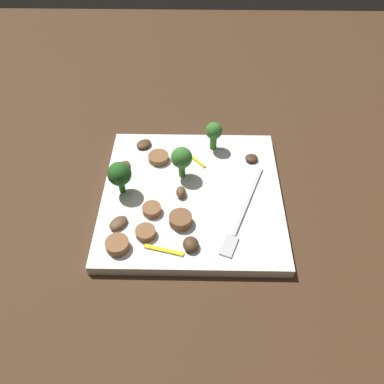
{
  "coord_description": "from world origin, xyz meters",
  "views": [
    {
      "loc": [
        0.4,
        0.01,
        0.46
      ],
      "look_at": [
        0.0,
        0.0,
        0.02
      ],
      "focal_mm": 36.44,
      "sensor_mm": 36.0,
      "label": 1
    }
  ],
  "objects_px": {
    "plate": "(192,196)",
    "mushroom_5": "(144,144)",
    "mushroom_2": "(123,167)",
    "pepper_strip_0": "(164,250)",
    "broccoli_floret_0": "(182,158)",
    "mushroom_1": "(192,244)",
    "broccoli_floret_2": "(120,172)",
    "fork": "(242,215)",
    "mushroom_0": "(252,158)",
    "sausage_slice_0": "(152,210)",
    "sausage_slice_2": "(181,220)",
    "mushroom_4": "(118,223)",
    "mushroom_3": "(181,192)",
    "sausage_slice_3": "(159,158)",
    "sausage_slice_4": "(117,245)",
    "sausage_slice_1": "(146,233)",
    "pepper_strip_1": "(190,158)",
    "broccoli_floret_1": "(214,132)"
  },
  "relations": [
    {
      "from": "plate",
      "to": "mushroom_5",
      "type": "distance_m",
      "value": 0.14
    },
    {
      "from": "mushroom_2",
      "to": "pepper_strip_0",
      "type": "bearing_deg",
      "value": 26.2
    },
    {
      "from": "plate",
      "to": "broccoli_floret_0",
      "type": "bearing_deg",
      "value": -155.28
    },
    {
      "from": "mushroom_1",
      "to": "pepper_strip_0",
      "type": "relative_size",
      "value": 0.44
    },
    {
      "from": "broccoli_floret_2",
      "to": "fork",
      "type": "bearing_deg",
      "value": 74.47
    },
    {
      "from": "mushroom_0",
      "to": "mushroom_5",
      "type": "relative_size",
      "value": 0.79
    },
    {
      "from": "sausage_slice_0",
      "to": "mushroom_2",
      "type": "distance_m",
      "value": 0.11
    },
    {
      "from": "sausage_slice_2",
      "to": "sausage_slice_0",
      "type": "bearing_deg",
      "value": -114.47
    },
    {
      "from": "mushroom_1",
      "to": "mushroom_4",
      "type": "xyz_separation_m",
      "value": [
        -0.04,
        -0.11,
        -0.0
      ]
    },
    {
      "from": "mushroom_0",
      "to": "mushroom_4",
      "type": "relative_size",
      "value": 0.72
    },
    {
      "from": "mushroom_3",
      "to": "mushroom_1",
      "type": "bearing_deg",
      "value": 11.27
    },
    {
      "from": "sausage_slice_0",
      "to": "mushroom_5",
      "type": "xyz_separation_m",
      "value": [
        -0.15,
        -0.03,
        -0.0
      ]
    },
    {
      "from": "mushroom_4",
      "to": "sausage_slice_2",
      "type": "bearing_deg",
      "value": 93.42
    },
    {
      "from": "sausage_slice_3",
      "to": "sausage_slice_4",
      "type": "bearing_deg",
      "value": -13.69
    },
    {
      "from": "sausage_slice_1",
      "to": "sausage_slice_2",
      "type": "relative_size",
      "value": 0.86
    },
    {
      "from": "plate",
      "to": "broccoli_floret_2",
      "type": "xyz_separation_m",
      "value": [
        -0.0,
        -0.11,
        0.05
      ]
    },
    {
      "from": "sausage_slice_3",
      "to": "pepper_strip_1",
      "type": "xyz_separation_m",
      "value": [
        -0.0,
        0.05,
        -0.0
      ]
    },
    {
      "from": "broccoli_floret_0",
      "to": "mushroom_1",
      "type": "relative_size",
      "value": 2.25
    },
    {
      "from": "broccoli_floret_1",
      "to": "broccoli_floret_2",
      "type": "distance_m",
      "value": 0.17
    },
    {
      "from": "sausage_slice_2",
      "to": "mushroom_3",
      "type": "relative_size",
      "value": 1.55
    },
    {
      "from": "sausage_slice_2",
      "to": "sausage_slice_4",
      "type": "distance_m",
      "value": 0.1
    },
    {
      "from": "mushroom_5",
      "to": "mushroom_4",
      "type": "bearing_deg",
      "value": -6.45
    },
    {
      "from": "fork",
      "to": "sausage_slice_4",
      "type": "relative_size",
      "value": 5.31
    },
    {
      "from": "broccoli_floret_2",
      "to": "mushroom_1",
      "type": "relative_size",
      "value": 2.27
    },
    {
      "from": "broccoli_floret_2",
      "to": "sausage_slice_1",
      "type": "relative_size",
      "value": 1.97
    },
    {
      "from": "sausage_slice_4",
      "to": "mushroom_3",
      "type": "height_order",
      "value": "same"
    },
    {
      "from": "sausage_slice_3",
      "to": "pepper_strip_1",
      "type": "relative_size",
      "value": 0.58
    },
    {
      "from": "sausage_slice_2",
      "to": "mushroom_3",
      "type": "bearing_deg",
      "value": -178.56
    },
    {
      "from": "broccoli_floret_2",
      "to": "pepper_strip_0",
      "type": "distance_m",
      "value": 0.14
    },
    {
      "from": "plate",
      "to": "sausage_slice_1",
      "type": "bearing_deg",
      "value": -37.66
    },
    {
      "from": "sausage_slice_0",
      "to": "sausage_slice_2",
      "type": "height_order",
      "value": "sausage_slice_2"
    },
    {
      "from": "mushroom_0",
      "to": "sausage_slice_0",
      "type": "bearing_deg",
      "value": -53.79
    },
    {
      "from": "mushroom_2",
      "to": "mushroom_5",
      "type": "distance_m",
      "value": 0.06
    },
    {
      "from": "broccoli_floret_0",
      "to": "broccoli_floret_1",
      "type": "height_order",
      "value": "broccoli_floret_0"
    },
    {
      "from": "sausage_slice_0",
      "to": "broccoli_floret_2",
      "type": "bearing_deg",
      "value": -132.73
    },
    {
      "from": "mushroom_4",
      "to": "mushroom_5",
      "type": "relative_size",
      "value": 1.1
    },
    {
      "from": "plate",
      "to": "sausage_slice_0",
      "type": "xyz_separation_m",
      "value": [
        0.04,
        -0.06,
        0.01
      ]
    },
    {
      "from": "broccoli_floret_2",
      "to": "mushroom_1",
      "type": "xyz_separation_m",
      "value": [
        0.11,
        0.11,
        -0.03
      ]
    },
    {
      "from": "mushroom_5",
      "to": "fork",
      "type": "bearing_deg",
      "value": 46.3
    },
    {
      "from": "mushroom_2",
      "to": "sausage_slice_1",
      "type": "bearing_deg",
      "value": 20.98
    },
    {
      "from": "mushroom_0",
      "to": "pepper_strip_1",
      "type": "distance_m",
      "value": 0.1
    },
    {
      "from": "sausage_slice_3",
      "to": "mushroom_3",
      "type": "height_order",
      "value": "mushroom_3"
    },
    {
      "from": "broccoli_floret_2",
      "to": "mushroom_2",
      "type": "xyz_separation_m",
      "value": [
        -0.04,
        -0.01,
        -0.03
      ]
    },
    {
      "from": "mushroom_1",
      "to": "fork",
      "type": "bearing_deg",
      "value": 128.09
    },
    {
      "from": "fork",
      "to": "sausage_slice_1",
      "type": "bearing_deg",
      "value": -53.82
    },
    {
      "from": "broccoli_floret_1",
      "to": "mushroom_3",
      "type": "distance_m",
      "value": 0.12
    },
    {
      "from": "broccoli_floret_2",
      "to": "pepper_strip_1",
      "type": "bearing_deg",
      "value": 124.58
    },
    {
      "from": "broccoli_floret_1",
      "to": "mushroom_4",
      "type": "height_order",
      "value": "broccoli_floret_1"
    },
    {
      "from": "broccoli_floret_2",
      "to": "mushroom_5",
      "type": "height_order",
      "value": "broccoli_floret_2"
    },
    {
      "from": "mushroom_3",
      "to": "mushroom_0",
      "type": "bearing_deg",
      "value": 124.87
    }
  ]
}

